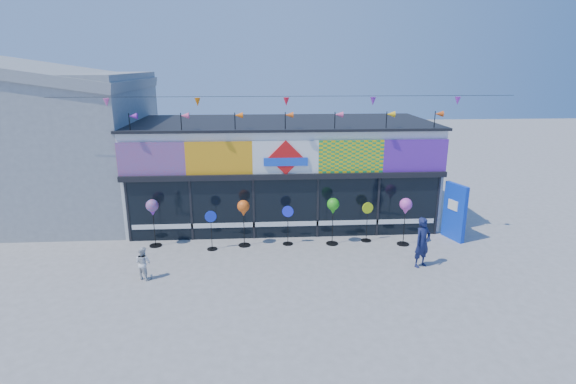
{
  "coord_description": "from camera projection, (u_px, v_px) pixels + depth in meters",
  "views": [
    {
      "loc": [
        -0.94,
        -12.53,
        6.36
      ],
      "look_at": [
        -0.01,
        2.0,
        2.2
      ],
      "focal_mm": 28.0,
      "sensor_mm": 36.0,
      "label": 1
    }
  ],
  "objects": [
    {
      "name": "blue_sign",
      "position": [
        455.0,
        212.0,
        16.67
      ],
      "size": [
        0.5,
        1.06,
        2.13
      ],
      "rotation": [
        0.0,
        0.0,
        0.33
      ],
      "color": "blue",
      "rests_on": "ground"
    },
    {
      "name": "spinner_1",
      "position": [
        211.0,
        229.0,
        15.78
      ],
      "size": [
        0.4,
        0.37,
        1.44
      ],
      "color": "black",
      "rests_on": "ground"
    },
    {
      "name": "child",
      "position": [
        143.0,
        263.0,
        13.67
      ],
      "size": [
        0.59,
        0.5,
        1.04
      ],
      "primitive_type": "imported",
      "rotation": [
        0.0,
        0.0,
        2.63
      ],
      "color": "silver",
      "rests_on": "ground"
    },
    {
      "name": "spinner_2",
      "position": [
        243.0,
        210.0,
        15.94
      ],
      "size": [
        0.44,
        0.44,
        1.72
      ],
      "color": "black",
      "rests_on": "ground"
    },
    {
      "name": "spinner_4",
      "position": [
        333.0,
        208.0,
        16.09
      ],
      "size": [
        0.44,
        0.44,
        1.75
      ],
      "color": "black",
      "rests_on": "ground"
    },
    {
      "name": "spinner_5",
      "position": [
        367.0,
        221.0,
        16.54
      ],
      "size": [
        0.42,
        0.38,
        1.5
      ],
      "color": "black",
      "rests_on": "ground"
    },
    {
      "name": "spinner_6",
      "position": [
        406.0,
        208.0,
        16.04
      ],
      "size": [
        0.45,
        0.45,
        1.76
      ],
      "color": "black",
      "rests_on": "ground"
    },
    {
      "name": "ground",
      "position": [
        292.0,
        278.0,
        13.83
      ],
      "size": [
        80.0,
        80.0,
        0.0
      ],
      "primitive_type": "plane",
      "color": "gray",
      "rests_on": "ground"
    },
    {
      "name": "adult_man",
      "position": [
        422.0,
        242.0,
        14.43
      ],
      "size": [
        0.72,
        0.63,
        1.66
      ],
      "primitive_type": "imported",
      "rotation": [
        0.0,
        0.0,
        0.47
      ],
      "color": "#161D47",
      "rests_on": "ground"
    },
    {
      "name": "kite_shop",
      "position": [
        282.0,
        170.0,
        18.96
      ],
      "size": [
        16.0,
        5.7,
        5.31
      ],
      "color": "white",
      "rests_on": "ground"
    },
    {
      "name": "spinner_3",
      "position": [
        288.0,
        224.0,
        16.24
      ],
      "size": [
        0.41,
        0.37,
        1.47
      ],
      "color": "black",
      "rests_on": "ground"
    },
    {
      "name": "spinner_0",
      "position": [
        153.0,
        209.0,
        15.9
      ],
      "size": [
        0.45,
        0.45,
        1.76
      ],
      "color": "black",
      "rests_on": "ground"
    },
    {
      "name": "neighbour_building",
      "position": [
        46.0,
        141.0,
        19.05
      ],
      "size": [
        8.18,
        7.2,
        6.87
      ],
      "color": "#97999B",
      "rests_on": "ground"
    }
  ]
}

